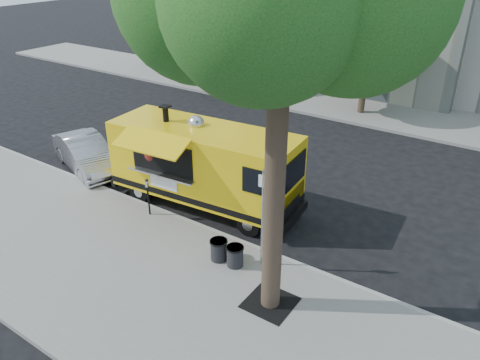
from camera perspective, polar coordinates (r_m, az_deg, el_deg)
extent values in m
plane|color=black|center=(15.46, 0.71, -5.73)|extent=(120.00, 120.00, 0.00)
cube|color=gray|center=(12.93, -9.40, -13.40)|extent=(60.00, 6.00, 0.15)
cube|color=#999993|center=(14.78, -1.29, -7.12)|extent=(60.00, 0.14, 0.16)
cube|color=gray|center=(26.69, 17.09, 7.85)|extent=(60.00, 5.00, 0.15)
cylinder|color=#33261C|center=(10.50, 4.22, -1.39)|extent=(0.48, 0.48, 6.50)
cube|color=black|center=(12.38, 3.69, -14.68)|extent=(1.20, 1.20, 0.02)
cylinder|color=#33261C|center=(29.61, -2.35, 13.65)|extent=(0.36, 0.36, 2.60)
sphere|color=#144D18|center=(29.15, -2.44, 18.13)|extent=(3.42, 3.42, 3.42)
cylinder|color=#33261C|center=(25.85, 14.81, 10.75)|extent=(0.36, 0.36, 2.60)
sphere|color=#144D18|center=(25.31, 15.47, 15.95)|extent=(3.60, 3.60, 3.60)
cylinder|color=silver|center=(12.77, 2.72, -4.79)|extent=(0.06, 0.06, 3.00)
cube|color=white|center=(12.20, 2.84, -0.21)|extent=(0.28, 0.02, 0.35)
cylinder|color=black|center=(15.89, -11.08, -2.47)|extent=(0.06, 0.06, 1.05)
cube|color=silver|center=(15.59, -11.28, -0.48)|extent=(0.10, 0.08, 0.22)
sphere|color=black|center=(15.53, -11.32, -0.05)|extent=(0.11, 0.11, 0.11)
cube|color=yellow|center=(15.98, -4.39, 2.27)|extent=(6.71, 2.75, 2.37)
cube|color=black|center=(16.41, -4.27, -0.77)|extent=(6.73, 2.78, 0.22)
cube|color=black|center=(15.17, 6.45, -4.60)|extent=(0.36, 2.11, 0.30)
cube|color=black|center=(18.42, -13.00, 0.90)|extent=(0.36, 2.11, 0.30)
cube|color=black|center=(14.41, 6.57, 0.91)|extent=(0.20, 1.77, 0.96)
cylinder|color=black|center=(14.88, 1.16, -5.35)|extent=(0.83, 0.35, 0.81)
cylinder|color=black|center=(16.30, 4.25, -2.27)|extent=(0.83, 0.35, 0.81)
cylinder|color=black|center=(17.12, -12.02, -1.31)|extent=(0.83, 0.35, 0.81)
cylinder|color=black|center=(18.37, -8.31, 1.09)|extent=(0.83, 0.35, 0.81)
cube|color=black|center=(15.56, -9.35, 2.77)|extent=(2.42, 0.38, 1.06)
cube|color=silver|center=(15.69, -9.55, 0.67)|extent=(2.64, 0.57, 0.06)
cube|color=yellow|center=(14.91, -10.79, 4.54)|extent=(2.59, 1.16, 0.42)
cube|color=white|center=(15.88, -9.29, -0.22)|extent=(1.11, 0.13, 0.50)
cylinder|color=black|center=(16.28, -9.06, 7.93)|extent=(0.20, 0.20, 0.55)
sphere|color=silver|center=(15.87, -5.37, 6.87)|extent=(0.56, 0.56, 0.56)
sphere|color=maroon|center=(16.11, -10.27, 3.38)|extent=(0.85, 0.85, 0.85)
cylinder|color=#FF590C|center=(16.00, -10.74, 2.66)|extent=(0.35, 0.15, 0.34)
imported|color=#9FA0A5|center=(19.97, -18.24, 3.09)|extent=(4.48, 2.79, 1.39)
cylinder|color=black|center=(13.62, -2.60, -8.50)|extent=(0.48, 0.48, 0.63)
cylinder|color=black|center=(13.45, -2.63, -7.48)|extent=(0.53, 0.53, 0.04)
cylinder|color=black|center=(13.38, -0.61, -9.26)|extent=(0.47, 0.47, 0.61)
cylinder|color=black|center=(13.21, -0.62, -8.26)|extent=(0.51, 0.51, 0.04)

